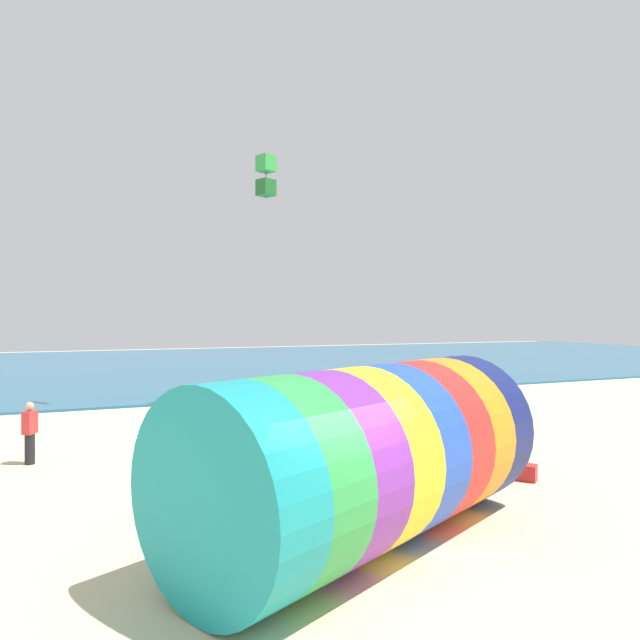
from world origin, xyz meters
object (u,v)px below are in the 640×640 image
at_px(giant_inflatable_tube, 368,454).
at_px(bystander_mid_beach, 443,382).
at_px(kite_handler, 461,436).
at_px(bystander_near_water, 30,433).
at_px(kite_green_box, 266,176).
at_px(cooler_box, 524,472).

relative_size(giant_inflatable_tube, bystander_mid_beach, 4.08).
distance_m(kite_handler, bystander_near_water, 10.67).
bearing_deg(kite_green_box, giant_inflatable_tube, -100.34).
xyz_separation_m(bystander_mid_beach, cooler_box, (-4.89, -10.13, -0.76)).
bearing_deg(cooler_box, kite_handler, 125.43).
relative_size(kite_green_box, bystander_near_water, 1.10).
xyz_separation_m(bystander_near_water, cooler_box, (10.43, -5.87, -0.61)).
relative_size(bystander_near_water, cooler_box, 3.00).
bearing_deg(giant_inflatable_tube, kite_green_box, 79.66).
xyz_separation_m(kite_green_box, cooler_box, (2.43, -11.77, -9.15)).
xyz_separation_m(giant_inflatable_tube, cooler_box, (4.90, 1.77, -1.26)).
bearing_deg(kite_handler, bystander_mid_beach, 57.33).
bearing_deg(bystander_mid_beach, giant_inflatable_tube, -129.43).
bearing_deg(bystander_mid_beach, kite_green_box, 167.37).
relative_size(bystander_near_water, bystander_mid_beach, 0.86).
xyz_separation_m(kite_green_box, bystander_near_water, (-8.01, -5.90, -8.54)).
height_order(kite_green_box, bystander_near_water, kite_green_box).
relative_size(giant_inflatable_tube, kite_green_box, 4.32).
bearing_deg(kite_green_box, kite_handler, -81.50).
relative_size(kite_handler, bystander_mid_beach, 0.92).
bearing_deg(kite_green_box, bystander_near_water, -143.61).
bearing_deg(bystander_near_water, kite_handler, -26.03).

